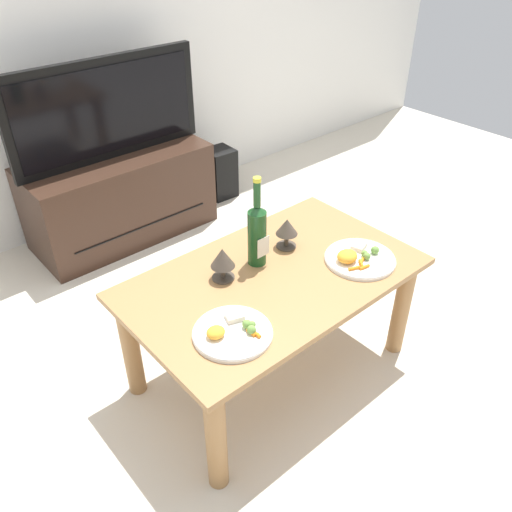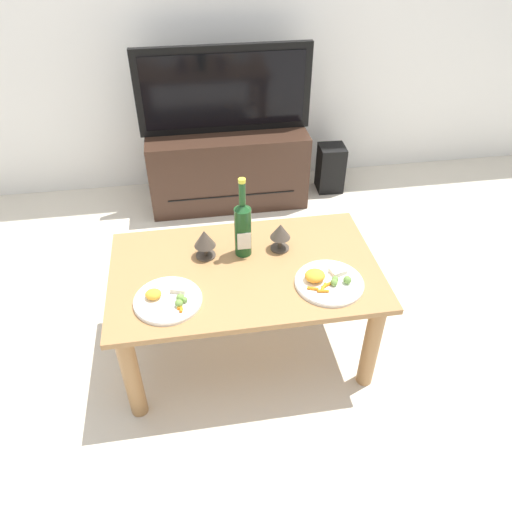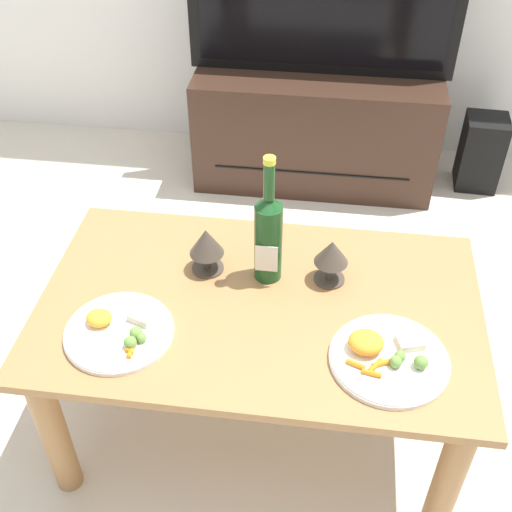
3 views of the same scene
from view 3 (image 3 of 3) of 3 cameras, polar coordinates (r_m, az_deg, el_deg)
ground_plane at (r=2.00m, az=0.25°, el=-14.21°), size 6.40×6.40×0.00m
dining_table at (r=1.69m, az=0.29°, el=-6.41°), size 1.11×0.67×0.49m
tv_stand at (r=2.87m, az=5.31°, el=11.47°), size 1.02×0.46×0.49m
tv_screen at (r=2.66m, az=6.01°, el=21.00°), size 1.06×0.05×0.52m
floor_speaker at (r=2.99m, az=19.28°, el=8.66°), size 0.18×0.18×0.32m
wine_bottle at (r=1.61m, az=1.10°, el=1.91°), size 0.07×0.07×0.36m
goblet_left at (r=1.67m, az=-4.42°, el=1.09°), size 0.09×0.09×0.13m
goblet_right at (r=1.64m, az=6.70°, el=0.14°), size 0.09×0.09×0.13m
dinner_plate_left at (r=1.58m, az=-12.02°, el=-6.48°), size 0.26×0.26×0.05m
dinner_plate_right at (r=1.52m, az=11.51°, el=-8.68°), size 0.28×0.28×0.06m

